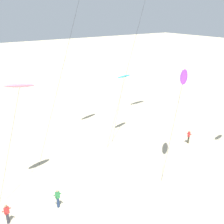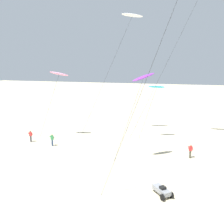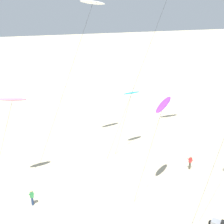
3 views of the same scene
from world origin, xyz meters
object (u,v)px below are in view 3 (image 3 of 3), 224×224
(kite_pink, at_px, (12,100))
(kite_white, at_px, (92,4))
(kite_purple, at_px, (163,105))
(kite_cyan, at_px, (131,93))
(kite_flyer_middle, at_px, (32,197))
(kite_flyer_nearest, at_px, (190,162))

(kite_pink, height_order, kite_white, kite_white)
(kite_purple, height_order, kite_white, kite_white)
(kite_purple, relative_size, kite_cyan, 1.25)
(kite_purple, height_order, kite_flyer_middle, kite_purple)
(kite_flyer_middle, bearing_deg, kite_pink, 103.08)
(kite_flyer_nearest, bearing_deg, kite_purple, -151.92)
(kite_flyer_nearest, height_order, kite_flyer_middle, same)
(kite_pink, xyz_separation_m, kite_flyer_middle, (0.88, -3.79, -8.56))
(kite_purple, distance_m, kite_white, 14.10)
(kite_pink, xyz_separation_m, kite_flyer_nearest, (18.45, -2.23, -8.56))
(kite_cyan, height_order, kite_white, kite_white)
(kite_flyer_middle, bearing_deg, kite_white, 48.45)
(kite_flyer_middle, bearing_deg, kite_purple, -5.64)
(kite_cyan, bearing_deg, kite_purple, -90.89)
(kite_pink, height_order, kite_flyer_middle, kite_pink)
(kite_cyan, bearing_deg, kite_pink, -163.29)
(kite_purple, bearing_deg, kite_white, 111.02)
(kite_purple, bearing_deg, kite_cyan, 89.11)
(kite_purple, distance_m, kite_flyer_nearest, 10.30)
(kite_white, bearing_deg, kite_flyer_middle, -131.55)
(kite_pink, distance_m, kite_white, 13.55)
(kite_white, bearing_deg, kite_cyan, -20.34)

